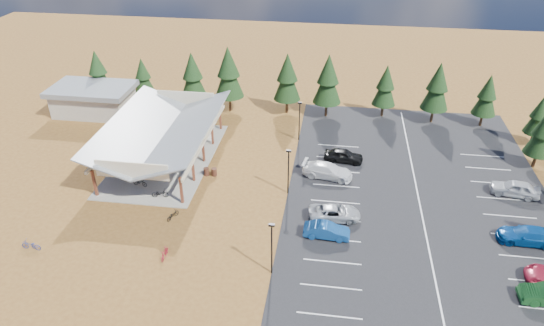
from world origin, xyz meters
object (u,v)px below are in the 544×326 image
(trash_bin_0, at_px, (206,172))
(car_8, at_px, (515,188))
(bike_12, at_px, (173,215))
(car_7, at_px, (528,235))
(car_4, at_px, (344,155))
(bike_2, at_px, (146,147))
(bike_1, at_px, (136,166))
(bike_0, at_px, (140,182))
(bike_5, at_px, (186,163))
(car_2, at_px, (334,213))
(outbuilding, at_px, (93,99))
(lamp_post_0, at_px, (272,245))
(lamp_post_2, at_px, (299,118))
(car_1, at_px, (327,231))
(car_3, at_px, (327,171))
(bike_10, at_px, (31,245))
(bike_pavilion, at_px, (163,130))
(bike_6, at_px, (184,145))
(bike_3, at_px, (173,131))
(lamp_post_1, at_px, (288,169))
(trash_bin_1, at_px, (214,172))
(bike_4, at_px, (160,193))
(bike_7, at_px, (201,137))
(bike_11, at_px, (165,253))

(trash_bin_0, distance_m, car_8, 32.72)
(bike_12, distance_m, car_7, 32.94)
(car_4, bearing_deg, bike_2, 97.94)
(bike_2, distance_m, car_7, 41.75)
(trash_bin_0, relative_size, bike_1, 0.53)
(bike_0, height_order, bike_5, bike_5)
(bike_5, distance_m, car_2, 18.48)
(outbuilding, xyz_separation_m, lamp_post_0, (29.00, -28.00, 0.95))
(lamp_post_2, relative_size, car_1, 1.21)
(bike_5, distance_m, car_3, 16.02)
(car_4, bearing_deg, lamp_post_2, 55.90)
(bike_12, distance_m, car_8, 35.06)
(bike_10, distance_m, car_1, 26.52)
(outbuilding, relative_size, car_2, 2.20)
(trash_bin_0, xyz_separation_m, bike_5, (-2.71, 1.19, 0.18))
(lamp_post_0, bearing_deg, bike_1, 141.24)
(bike_pavilion, height_order, bike_6, bike_pavilion)
(trash_bin_0, distance_m, bike_5, 2.97)
(bike_pavilion, distance_m, bike_3, 7.00)
(bike_0, height_order, car_3, car_3)
(lamp_post_1, height_order, bike_3, lamp_post_1)
(trash_bin_1, bearing_deg, bike_4, -131.57)
(bike_2, distance_m, bike_5, 6.51)
(bike_7, bearing_deg, lamp_post_1, -111.09)
(trash_bin_0, bearing_deg, bike_11, -90.55)
(lamp_post_2, height_order, bike_11, lamp_post_2)
(lamp_post_2, bearing_deg, car_3, -64.68)
(bike_1, height_order, bike_12, bike_1)
(bike_7, bearing_deg, outbuilding, 88.45)
(car_2, bearing_deg, lamp_post_2, 10.04)
(bike_7, bearing_deg, bike_5, -161.62)
(bike_4, bearing_deg, bike_1, 34.13)
(bike_6, height_order, car_8, car_8)
(trash_bin_0, bearing_deg, bike_5, 156.34)
(lamp_post_0, xyz_separation_m, lamp_post_1, (0.00, 12.00, 0.00))
(car_8, bearing_deg, bike_10, -59.87)
(bike_4, height_order, bike_10, bike_4)
(car_8, bearing_deg, lamp_post_0, -45.80)
(bike_pavilion, distance_m, bike_6, 4.46)
(trash_bin_1, distance_m, car_7, 31.64)
(car_2, xyz_separation_m, car_8, (18.39, 6.73, 0.12))
(lamp_post_1, bearing_deg, bike_11, -129.63)
(bike_2, relative_size, bike_7, 1.17)
(outbuilding, bearing_deg, lamp_post_1, -28.89)
(trash_bin_1, relative_size, car_1, 0.21)
(bike_3, xyz_separation_m, car_3, (20.09, -7.40, 0.27))
(lamp_post_1, bearing_deg, bike_1, 173.39)
(bike_pavilion, bearing_deg, bike_2, 155.90)
(lamp_post_2, distance_m, car_7, 28.07)
(trash_bin_0, xyz_separation_m, bike_3, (-6.79, 8.90, 0.12))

